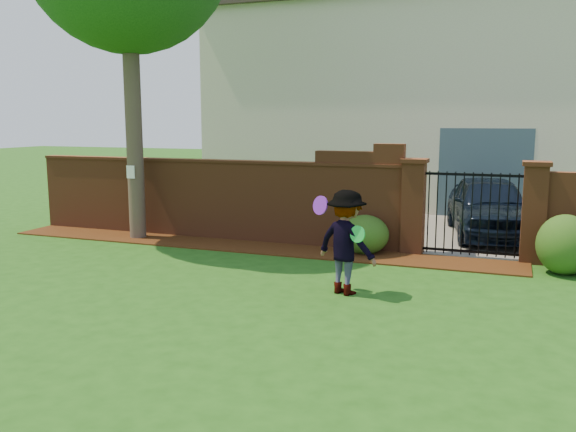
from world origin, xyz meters
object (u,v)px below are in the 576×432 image
at_px(car, 491,208).
at_px(frisbee_green, 358,234).
at_px(frisbee_purple, 320,205).
at_px(man, 345,243).

xyz_separation_m(car, frisbee_green, (-1.68, -5.55, 0.29)).
bearing_deg(frisbee_purple, man, -20.76).
bearing_deg(frisbee_green, frisbee_purple, 151.69).
xyz_separation_m(frisbee_purple, frisbee_green, (0.69, -0.37, -0.34)).
distance_m(car, man, 5.68).
height_order(man, frisbee_green, man).
xyz_separation_m(man, frisbee_green, (0.25, -0.20, 0.18)).
bearing_deg(car, man, -120.44).
bearing_deg(man, frisbee_purple, 2.05).
relative_size(car, frisbee_purple, 13.53).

